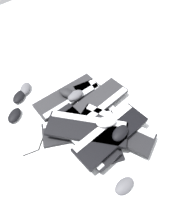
{
  "coord_description": "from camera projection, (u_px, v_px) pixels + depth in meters",
  "views": [
    {
      "loc": [
        0.48,
        -0.52,
        1.02
      ],
      "look_at": [
        -0.02,
        -0.06,
        0.04
      ],
      "focal_mm": 32.0,
      "sensor_mm": 36.0,
      "label": 1
    }
  ],
  "objects": [
    {
      "name": "keyboard_7",
      "position": [
        111.0,
        134.0,
        1.07
      ],
      "size": [
        0.15,
        0.44,
        0.03
      ],
      "color": "black",
      "rests_on": "keyboard_4"
    },
    {
      "name": "cable_0",
      "position": [
        62.0,
        115.0,
        1.22
      ],
      "size": [
        0.15,
        0.65,
        0.01
      ],
      "color": "black",
      "rests_on": "ground"
    },
    {
      "name": "keyboard_2",
      "position": [
        68.0,
        96.0,
        1.3
      ],
      "size": [
        0.18,
        0.45,
        0.03
      ],
      "color": "#232326",
      "rests_on": "ground"
    },
    {
      "name": "mouse_3",
      "position": [
        106.0,
        122.0,
        1.07
      ],
      "size": [
        0.12,
        0.13,
        0.04
      ],
      "primitive_type": "ellipsoid",
      "rotation": [
        0.0,
        0.0,
        4.13
      ],
      "color": "silver",
      "rests_on": "keyboard_7"
    },
    {
      "name": "mouse_7",
      "position": [
        124.0,
        186.0,
        0.97
      ],
      "size": [
        0.07,
        0.11,
        0.04
      ],
      "primitive_type": "ellipsoid",
      "rotation": [
        0.0,
        0.0,
        4.65
      ],
      "color": "#4C4C51",
      "rests_on": "ground"
    },
    {
      "name": "keyboard_4",
      "position": [
        116.0,
        129.0,
        1.13
      ],
      "size": [
        0.46,
        0.29,
        0.03
      ],
      "color": "black",
      "rests_on": "keyboard_0"
    },
    {
      "name": "ground_plane",
      "position": [
        99.0,
        113.0,
        1.24
      ],
      "size": [
        3.2,
        3.2,
        0.0
      ],
      "primitive_type": "plane",
      "color": "white"
    },
    {
      "name": "mouse_0",
      "position": [
        75.0,
        95.0,
        1.26
      ],
      "size": [
        0.07,
        0.11,
        0.04
      ],
      "primitive_type": "ellipsoid",
      "rotation": [
        0.0,
        0.0,
        1.52
      ],
      "color": "#4C4C51",
      "rests_on": "keyboard_2"
    },
    {
      "name": "mouse_6",
      "position": [
        120.0,
        133.0,
        1.04
      ],
      "size": [
        0.08,
        0.12,
        0.04
      ],
      "primitive_type": "ellipsoid",
      "rotation": [
        0.0,
        0.0,
        1.72
      ],
      "color": "black",
      "rests_on": "keyboard_7"
    },
    {
      "name": "keyboard_6",
      "position": [
        83.0,
        135.0,
        1.1
      ],
      "size": [
        0.44,
        0.16,
        0.03
      ],
      "color": "black",
      "rests_on": "keyboard_3"
    },
    {
      "name": "mouse_5",
      "position": [
        14.0,
        115.0,
        1.21
      ],
      "size": [
        0.12,
        0.13,
        0.04
      ],
      "primitive_type": "ellipsoid",
      "rotation": [
        0.0,
        0.0,
        5.3
      ],
      "color": "black",
      "rests_on": "ground"
    },
    {
      "name": "keyboard_3",
      "position": [
        80.0,
        128.0,
        1.16
      ],
      "size": [
        0.35,
        0.46,
        0.03
      ],
      "color": "black",
      "rests_on": "ground"
    },
    {
      "name": "keyboard_5",
      "position": [
        96.0,
        103.0,
        1.23
      ],
      "size": [
        0.16,
        0.44,
        0.03
      ],
      "color": "#232326",
      "rests_on": "keyboard_1"
    },
    {
      "name": "mouse_2",
      "position": [
        19.0,
        97.0,
        1.29
      ],
      "size": [
        0.12,
        0.13,
        0.04
      ],
      "primitive_type": "ellipsoid",
      "rotation": [
        0.0,
        0.0,
        2.14
      ],
      "color": "black",
      "rests_on": "ground"
    },
    {
      "name": "mouse_4",
      "position": [
        25.0,
        89.0,
        1.33
      ],
      "size": [
        0.12,
        0.13,
        0.04
      ],
      "primitive_type": "ellipsoid",
      "rotation": [
        0.0,
        0.0,
        2.32
      ],
      "color": "#4C4C51",
      "rests_on": "ground"
    },
    {
      "name": "keyboard_0",
      "position": [
        98.0,
        128.0,
        1.16
      ],
      "size": [
        0.46,
        0.33,
        0.03
      ],
      "color": "black",
      "rests_on": "ground"
    },
    {
      "name": "keyboard_1",
      "position": [
        100.0,
        106.0,
        1.25
      ],
      "size": [
        0.46,
        0.25,
        0.03
      ],
      "color": "black",
      "rests_on": "ground"
    },
    {
      "name": "keyboard_8",
      "position": [
        87.0,
        129.0,
        1.09
      ],
      "size": [
        0.44,
        0.39,
        0.03
      ],
      "color": "black",
      "rests_on": "keyboard_6"
    },
    {
      "name": "mouse_1",
      "position": [
        66.0,
        92.0,
        1.27
      ],
      "size": [
        0.12,
        0.09,
        0.04
      ],
      "primitive_type": "ellipsoid",
      "rotation": [
        0.0,
        0.0,
        0.28
      ],
      "color": "black",
      "rests_on": "keyboard_2"
    }
  ]
}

